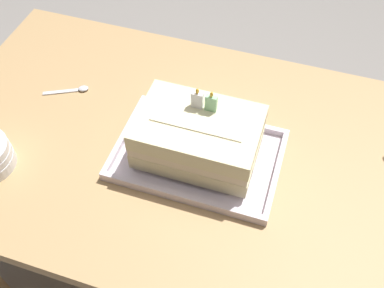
% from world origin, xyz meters
% --- Properties ---
extents(ground_plane, '(8.00, 8.00, 0.00)m').
position_xyz_m(ground_plane, '(0.00, 0.00, 0.00)').
color(ground_plane, gray).
extents(dining_table, '(1.23, 0.73, 0.69)m').
position_xyz_m(dining_table, '(0.00, 0.00, 0.60)').
color(dining_table, tan).
rests_on(dining_table, ground_plane).
extents(foil_tray, '(0.37, 0.25, 0.02)m').
position_xyz_m(foil_tray, '(0.04, -0.02, 0.70)').
color(foil_tray, silver).
rests_on(foil_tray, dining_table).
extents(birthday_cake, '(0.26, 0.18, 0.16)m').
position_xyz_m(birthday_cake, '(0.04, -0.02, 0.77)').
color(birthday_cake, beige).
rests_on(birthday_cake, foil_tray).
extents(serving_spoon_near_tray, '(0.11, 0.07, 0.01)m').
position_xyz_m(serving_spoon_near_tray, '(-0.33, 0.09, 0.70)').
color(serving_spoon_near_tray, silver).
rests_on(serving_spoon_near_tray, dining_table).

